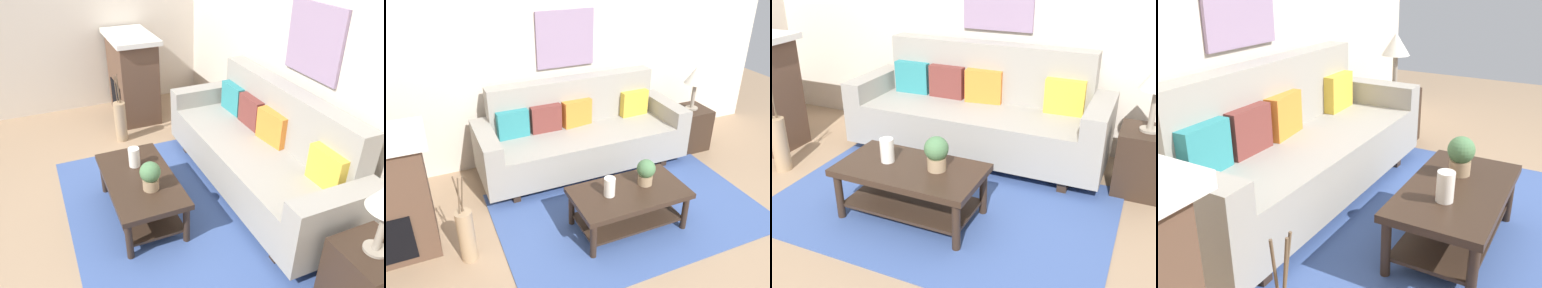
# 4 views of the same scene
# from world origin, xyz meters

# --- Properties ---
(ground_plane) EXTENTS (9.74, 9.74, 0.00)m
(ground_plane) POSITION_xyz_m (0.00, 0.00, 0.00)
(ground_plane) COLOR #9E7F60
(wall_back) EXTENTS (5.74, 0.10, 2.70)m
(wall_back) POSITION_xyz_m (0.00, 2.06, 1.35)
(wall_back) COLOR beige
(wall_back) RESTS_ON ground_plane
(area_rug) EXTENTS (2.71, 1.75, 0.01)m
(area_rug) POSITION_xyz_m (0.00, 0.50, 0.01)
(area_rug) COLOR #3D5693
(area_rug) RESTS_ON ground_plane
(couch) EXTENTS (2.48, 0.84, 1.08)m
(couch) POSITION_xyz_m (-0.09, 1.53, 0.43)
(couch) COLOR gray
(couch) RESTS_ON ground_plane
(throw_pillow_teal) EXTENTS (0.36, 0.13, 0.32)m
(throw_pillow_teal) POSITION_xyz_m (-0.88, 1.65, 0.68)
(throw_pillow_teal) COLOR teal
(throw_pillow_teal) RESTS_ON couch
(throw_pillow_maroon) EXTENTS (0.36, 0.12, 0.32)m
(throw_pillow_maroon) POSITION_xyz_m (-0.49, 1.65, 0.68)
(throw_pillow_maroon) COLOR brown
(throw_pillow_maroon) RESTS_ON couch
(throw_pillow_orange) EXTENTS (0.37, 0.17, 0.32)m
(throw_pillow_orange) POSITION_xyz_m (-0.09, 1.65, 0.68)
(throw_pillow_orange) COLOR orange
(throw_pillow_orange) RESTS_ON couch
(throw_pillow_mustard) EXTENTS (0.36, 0.13, 0.32)m
(throw_pillow_mustard) POSITION_xyz_m (0.70, 1.65, 0.68)
(throw_pillow_mustard) COLOR gold
(throw_pillow_mustard) RESTS_ON couch
(coffee_table) EXTENTS (1.10, 0.60, 0.43)m
(coffee_table) POSITION_xyz_m (-0.14, 0.29, 0.31)
(coffee_table) COLOR #332319
(coffee_table) RESTS_ON ground_plane
(tabletop_vase) EXTENTS (0.10, 0.10, 0.19)m
(tabletop_vase) POSITION_xyz_m (-0.34, 0.31, 0.52)
(tabletop_vase) COLOR white
(tabletop_vase) RESTS_ON coffee_table
(potted_plant_tabletop) EXTENTS (0.18, 0.18, 0.26)m
(potted_plant_tabletop) POSITION_xyz_m (0.06, 0.34, 0.57)
(potted_plant_tabletop) COLOR tan
(potted_plant_tabletop) RESTS_ON coffee_table
(side_table) EXTENTS (0.44, 0.44, 0.56)m
(side_table) POSITION_xyz_m (1.45, 1.43, 0.28)
(side_table) COLOR #332319
(side_table) RESTS_ON ground_plane
(table_lamp) EXTENTS (0.28, 0.28, 0.57)m
(table_lamp) POSITION_xyz_m (1.45, 1.43, 0.99)
(table_lamp) COLOR gray
(table_lamp) RESTS_ON side_table
(floor_vase_branch_a) EXTENTS (0.05, 0.04, 0.36)m
(floor_vase_branch_a) POSITION_xyz_m (-1.63, 0.48, 0.69)
(floor_vase_branch_a) COLOR brown
(floor_vase_branch_a) RESTS_ON floor_vase
(floor_vase_branch_b) EXTENTS (0.05, 0.02, 0.36)m
(floor_vase_branch_b) POSITION_xyz_m (-1.66, 0.50, 0.69)
(floor_vase_branch_b) COLOR brown
(floor_vase_branch_b) RESTS_ON floor_vase
(floor_vase_branch_c) EXTENTS (0.04, 0.03, 0.36)m
(floor_vase_branch_c) POSITION_xyz_m (-1.66, 0.46, 0.69)
(floor_vase_branch_c) COLOR brown
(floor_vase_branch_c) RESTS_ON floor_vase
(framed_painting) EXTENTS (0.72, 0.03, 0.66)m
(framed_painting) POSITION_xyz_m (-0.09, 1.99, 1.49)
(framed_painting) COLOR gray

